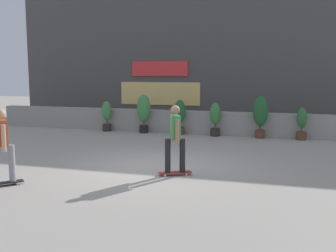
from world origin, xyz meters
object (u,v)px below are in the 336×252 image
at_px(potted_plant_0, 107,115).
at_px(potted_plant_2, 180,115).
at_px(potted_plant_5, 302,123).
at_px(potted_plant_3, 215,118).
at_px(skater_by_wall_left, 2,144).
at_px(skater_far_left, 175,137).
at_px(potted_plant_1, 144,110).
at_px(potted_plant_4, 261,113).

xyz_separation_m(potted_plant_0, potted_plant_2, (3.15, 0.00, 0.10)).
distance_m(potted_plant_0, potted_plant_5, 7.72).
relative_size(potted_plant_3, skater_by_wall_left, 0.76).
relative_size(potted_plant_2, skater_far_left, 0.81).
xyz_separation_m(potted_plant_5, skater_by_wall_left, (-6.45, -8.02, 0.32)).
relative_size(potted_plant_1, skater_by_wall_left, 0.92).
bearing_deg(potted_plant_1, skater_far_left, -63.79).
bearing_deg(skater_far_left, potted_plant_0, 127.28).
height_order(potted_plant_0, potted_plant_5, potted_plant_0).
bearing_deg(potted_plant_3, potted_plant_0, 180.00).
distance_m(potted_plant_2, potted_plant_5, 4.58).
bearing_deg(potted_plant_1, potted_plant_3, 0.00).
bearing_deg(potted_plant_1, skater_by_wall_left, -92.58).
relative_size(potted_plant_0, skater_by_wall_left, 0.74).
xyz_separation_m(potted_plant_4, potted_plant_5, (1.47, 0.00, -0.31)).
xyz_separation_m(potted_plant_4, skater_far_left, (-1.62, -6.09, 0.01)).
height_order(potted_plant_1, potted_plant_2, potted_plant_1).
xyz_separation_m(potted_plant_3, potted_plant_5, (3.17, 0.00, -0.09)).
height_order(potted_plant_5, skater_by_wall_left, skater_by_wall_left).
xyz_separation_m(potted_plant_1, potted_plant_5, (6.08, 0.00, -0.29)).
height_order(potted_plant_1, potted_plant_5, potted_plant_1).
xyz_separation_m(potted_plant_0, skater_by_wall_left, (1.28, -8.02, 0.26)).
xyz_separation_m(potted_plant_0, potted_plant_3, (4.56, 0.00, 0.03)).
bearing_deg(potted_plant_0, skater_far_left, -52.72).
bearing_deg(potted_plant_3, skater_far_left, -89.24).
xyz_separation_m(potted_plant_1, potted_plant_4, (4.62, 0.00, 0.02)).
bearing_deg(potted_plant_3, potted_plant_2, 180.00).
bearing_deg(potted_plant_5, potted_plant_2, 180.00).
height_order(potted_plant_5, skater_far_left, skater_far_left).
xyz_separation_m(potted_plant_1, potted_plant_2, (1.51, 0.00, -0.13)).
xyz_separation_m(potted_plant_0, potted_plant_1, (1.64, 0.00, 0.23)).
relative_size(potted_plant_0, potted_plant_4, 0.79).
relative_size(potted_plant_0, potted_plant_2, 0.91).
xyz_separation_m(potted_plant_3, skater_by_wall_left, (-3.28, -8.02, 0.23)).
distance_m(potted_plant_3, potted_plant_4, 1.71).
relative_size(potted_plant_1, potted_plant_2, 1.14).
bearing_deg(potted_plant_3, potted_plant_1, 180.00).
distance_m(potted_plant_0, skater_by_wall_left, 8.13).
distance_m(potted_plant_4, skater_by_wall_left, 9.44).
height_order(potted_plant_0, skater_by_wall_left, skater_by_wall_left).
distance_m(potted_plant_0, skater_far_left, 7.66).
relative_size(potted_plant_0, skater_far_left, 0.74).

